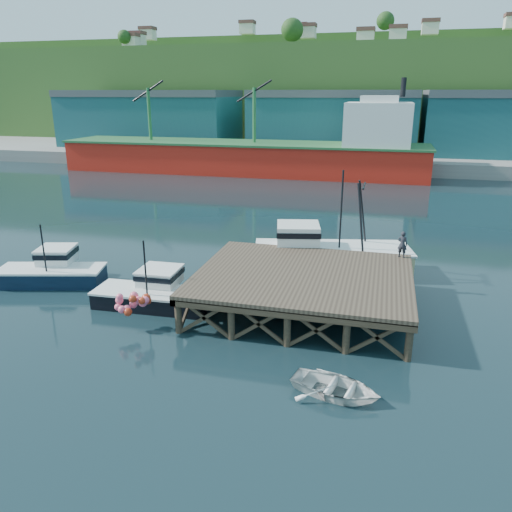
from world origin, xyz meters
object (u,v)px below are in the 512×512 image
(dinghy, at_px, (336,387))
(dockworker, at_px, (402,244))
(boat_black, at_px, (154,292))
(trawler, at_px, (328,252))
(boat_navy, at_px, (53,270))

(dinghy, relative_size, dockworker, 2.24)
(boat_black, distance_m, trawler, 12.32)
(dockworker, bearing_deg, boat_navy, 27.76)
(dinghy, bearing_deg, boat_black, 72.74)
(boat_navy, relative_size, boat_black, 1.03)
(trawler, distance_m, dockworker, 5.38)
(boat_black, relative_size, trawler, 0.62)
(dinghy, bearing_deg, boat_navy, 79.96)
(boat_black, height_order, dinghy, boat_black)
(boat_navy, distance_m, trawler, 18.36)
(dinghy, distance_m, dockworker, 13.27)
(boat_navy, xyz_separation_m, dockworker, (21.87, 4.44, 2.12))
(boat_black, height_order, trawler, trawler)
(trawler, distance_m, dinghy, 15.03)
(boat_navy, distance_m, dockworker, 22.42)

